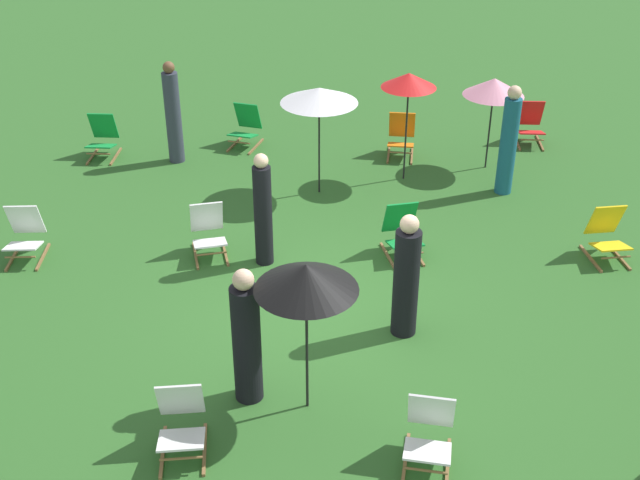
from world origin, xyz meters
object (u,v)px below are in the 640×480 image
object	(u,v)px
umbrella_0	(494,87)
deckchair_3	(246,127)
deckchair_4	(208,232)
umbrella_2	(319,95)
deckchair_2	(402,232)
deckchair_11	(607,235)
umbrella_1	(306,277)
umbrella_3	(409,81)
person_2	(173,115)
deckchair_8	(102,138)
deckchair_5	(530,125)
person_3	(263,212)
person_1	(508,142)
deckchair_10	(429,434)
person_4	(247,339)
deckchair_7	(401,137)
deckchair_9	(181,422)
deckchair_1	(25,235)
person_0	(406,279)

from	to	relation	value
umbrella_0	deckchair_3	bearing A→B (deg)	167.51
deckchair_4	umbrella_2	distance (m)	2.97
deckchair_2	deckchair_11	bearing A→B (deg)	-13.97
deckchair_2	deckchair_11	distance (m)	3.01
umbrella_1	umbrella_3	xyz separation A→B (m)	(1.59, 5.99, 0.07)
person_2	deckchair_8	bearing A→B (deg)	-119.19
deckchair_5	person_3	bearing A→B (deg)	-134.72
umbrella_3	person_1	world-z (taller)	umbrella_3
deckchair_4	deckchair_10	distance (m)	5.06
person_2	person_4	size ratio (longest dim) A/B	1.10
deckchair_7	deckchair_9	size ratio (longest dim) A/B	1.00
deckchair_1	umbrella_3	bearing A→B (deg)	22.51
deckchair_10	umbrella_3	distance (m)	6.99
deckchair_1	umbrella_1	size ratio (longest dim) A/B	0.44
deckchair_1	person_1	distance (m)	7.82
deckchair_5	deckchair_11	xyz separation A→B (m)	(0.20, -4.31, 0.00)
deckchair_3	umbrella_1	world-z (taller)	umbrella_1
deckchair_7	deckchair_9	bearing A→B (deg)	-103.93
deckchair_1	deckchair_2	size ratio (longest dim) A/B	0.98
deckchair_1	person_2	size ratio (longest dim) A/B	0.44
deckchair_10	deckchair_11	bearing A→B (deg)	63.62
deckchair_7	person_4	size ratio (longest dim) A/B	0.48
umbrella_1	person_4	xyz separation A→B (m)	(-0.68, 0.16, -0.92)
deckchair_11	umbrella_1	distance (m)	5.64
person_1	person_4	size ratio (longest dim) A/B	1.10
deckchair_2	deckchair_3	world-z (taller)	same
person_1	umbrella_0	bearing A→B (deg)	29.13
deckchair_8	person_2	size ratio (longest dim) A/B	0.44
deckchair_3	deckchair_11	size ratio (longest dim) A/B	1.04
umbrella_3	person_4	bearing A→B (deg)	-111.26
deckchair_8	person_1	size ratio (longest dim) A/B	0.44
deckchair_10	deckchair_1	bearing A→B (deg)	153.40
person_0	deckchair_8	bearing A→B (deg)	-2.96
deckchair_5	deckchair_3	bearing A→B (deg)	-175.74
deckchair_10	person_4	distance (m)	2.24
deckchair_7	deckchair_8	size ratio (longest dim) A/B	1.00
deckchair_4	umbrella_1	bearing A→B (deg)	-78.68
deckchair_7	deckchair_11	size ratio (longest dim) A/B	1.00
umbrella_0	person_3	distance (m)	5.11
deckchair_2	person_4	world-z (taller)	person_4
umbrella_0	umbrella_1	xyz separation A→B (m)	(-3.13, -6.47, 0.21)
deckchair_11	deckchair_4	bearing A→B (deg)	171.36
deckchair_9	umbrella_1	world-z (taller)	umbrella_1
deckchair_2	umbrella_1	bearing A→B (deg)	-124.22
deckchair_4	deckchair_8	distance (m)	4.30
deckchair_10	person_2	xyz separation A→B (m)	(-3.83, 7.57, 0.54)
deckchair_9	person_3	size ratio (longest dim) A/B	0.48
deckchair_3	person_0	bearing A→B (deg)	-50.23
umbrella_2	person_0	world-z (taller)	umbrella_2
deckchair_2	deckchair_11	world-z (taller)	same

